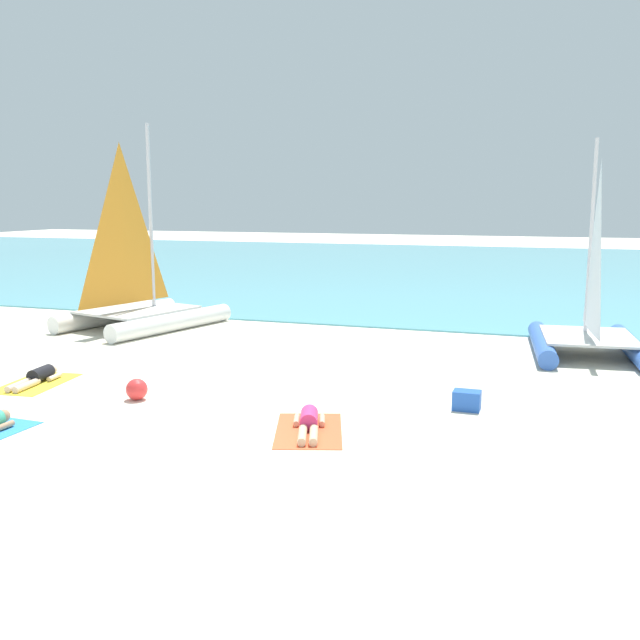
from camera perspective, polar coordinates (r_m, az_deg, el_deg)
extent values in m
plane|color=beige|center=(20.92, 4.56, -1.01)|extent=(120.00, 120.00, 0.00)
cube|color=#5BB2C1|center=(41.11, 11.65, 4.05)|extent=(120.00, 40.00, 0.05)
cylinder|color=blue|center=(18.96, 17.33, -1.79)|extent=(0.86, 4.12, 0.47)
cylinder|color=blue|center=(19.25, 23.71, -2.01)|extent=(0.86, 4.12, 0.47)
cube|color=silver|center=(18.84, 20.66, -1.24)|extent=(2.39, 2.81, 0.06)
cylinder|color=silver|center=(19.15, 20.87, 6.18)|extent=(0.10, 0.10, 4.87)
pyramid|color=white|center=(18.20, 21.23, 5.55)|extent=(0.27, 2.14, 4.09)
cylinder|color=white|center=(23.27, -15.98, 0.39)|extent=(1.70, 4.65, 0.53)
cylinder|color=white|center=(21.49, -11.72, -0.17)|extent=(1.70, 4.65, 0.53)
cube|color=silver|center=(22.17, -14.39, 0.80)|extent=(3.12, 3.51, 0.07)
cylinder|color=silver|center=(22.39, -13.41, 7.98)|extent=(0.11, 0.11, 5.55)
pyramid|color=orange|center=(21.65, -15.52, 7.41)|extent=(0.69, 2.38, 4.66)
cube|color=yellow|center=(16.24, -21.78, -4.73)|extent=(1.32, 2.02, 0.01)
cylinder|color=black|center=(16.37, -21.43, -4.04)|extent=(0.37, 0.65, 0.30)
sphere|color=beige|center=(16.70, -20.67, -3.73)|extent=(0.22, 0.22, 0.22)
cylinder|color=beige|center=(15.91, -22.96, -4.81)|extent=(0.23, 0.79, 0.14)
cylinder|color=beige|center=(15.81, -22.42, -4.86)|extent=(0.23, 0.79, 0.14)
cylinder|color=beige|center=(16.63, -21.76, -4.17)|extent=(0.15, 0.46, 0.10)
cylinder|color=beige|center=(16.40, -20.47, -4.28)|extent=(0.15, 0.46, 0.10)
sphere|color=tan|center=(13.50, -23.99, -7.02)|extent=(0.22, 0.22, 0.22)
cylinder|color=tan|center=(13.20, -24.05, -7.80)|extent=(0.12, 0.45, 0.10)
cube|color=#EA5933|center=(12.10, -0.91, -8.82)|extent=(1.63, 2.15, 0.01)
cylinder|color=#D83372|center=(12.24, -0.88, -7.84)|extent=(0.48, 0.68, 0.30)
sphere|color=#D8AD84|center=(12.63, -0.83, -7.28)|extent=(0.22, 0.22, 0.22)
cylinder|color=#D8AD84|center=(11.65, -1.42, -9.16)|extent=(0.37, 0.79, 0.14)
cylinder|color=#D8AD84|center=(11.65, -0.52, -9.17)|extent=(0.37, 0.79, 0.14)
cylinder|color=#D8AD84|center=(12.43, -1.89, -8.01)|extent=(0.23, 0.46, 0.10)
cylinder|color=#D8AD84|center=(12.41, 0.16, -8.02)|extent=(0.23, 0.46, 0.10)
sphere|color=red|center=(14.30, -14.46, -5.39)|extent=(0.42, 0.42, 0.42)
cube|color=blue|center=(13.49, 11.66, -6.31)|extent=(0.50, 0.36, 0.36)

